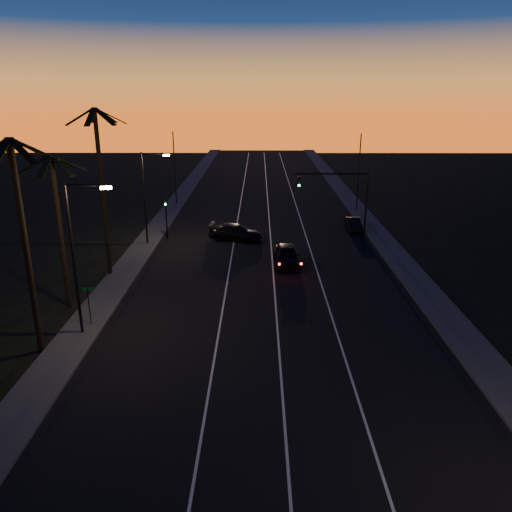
{
  "coord_description": "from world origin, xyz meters",
  "views": [
    {
      "loc": [
        -0.62,
        -6.32,
        13.65
      ],
      "look_at": [
        -0.82,
        24.75,
        3.31
      ],
      "focal_mm": 35.0,
      "sensor_mm": 36.0,
      "label": 1
    }
  ],
  "objects_px": {
    "right_car": "(353,224)",
    "signal_mast": "(342,190)",
    "lead_car": "(287,255)",
    "cross_car": "(236,232)"
  },
  "relations": [
    {
      "from": "signal_mast",
      "to": "lead_car",
      "type": "bearing_deg",
      "value": -125.84
    },
    {
      "from": "right_car",
      "to": "lead_car",
      "type": "bearing_deg",
      "value": -124.63
    },
    {
      "from": "right_car",
      "to": "signal_mast",
      "type": "bearing_deg",
      "value": -121.44
    },
    {
      "from": "signal_mast",
      "to": "lead_car",
      "type": "height_order",
      "value": "signal_mast"
    },
    {
      "from": "lead_car",
      "to": "right_car",
      "type": "distance_m",
      "value": 12.97
    },
    {
      "from": "lead_car",
      "to": "right_car",
      "type": "height_order",
      "value": "lead_car"
    },
    {
      "from": "signal_mast",
      "to": "right_car",
      "type": "relative_size",
      "value": 1.83
    },
    {
      "from": "lead_car",
      "to": "cross_car",
      "type": "relative_size",
      "value": 0.99
    },
    {
      "from": "right_car",
      "to": "cross_car",
      "type": "xyz_separation_m",
      "value": [
        -11.84,
        -3.51,
        0.12
      ]
    },
    {
      "from": "signal_mast",
      "to": "cross_car",
      "type": "height_order",
      "value": "signal_mast"
    }
  ]
}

